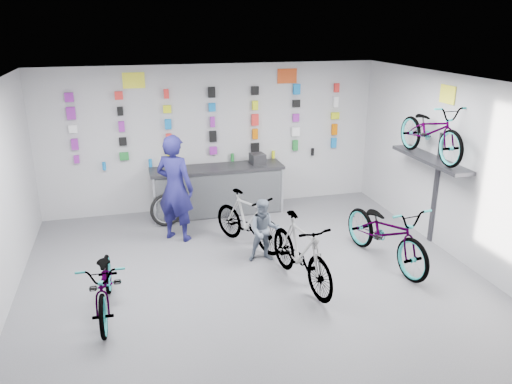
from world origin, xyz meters
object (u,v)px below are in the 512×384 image
object	(u,v)px
clerk	(175,188)
customer	(264,231)
counter	(218,191)
bike_center	(301,252)
bike_left	(105,283)
bike_right	(386,232)
bike_service	(248,220)

from	to	relation	value
clerk	customer	world-z (taller)	clerk
counter	bike_center	size ratio (longest dim) A/B	1.51
counter	clerk	size ratio (longest dim) A/B	1.38
bike_center	bike_left	bearing A→B (deg)	171.62
bike_right	customer	distance (m)	2.00
bike_right	counter	bearing A→B (deg)	118.68
bike_left	bike_service	distance (m)	2.87
bike_service	customer	distance (m)	0.62
bike_left	clerk	world-z (taller)	clerk
counter	customer	distance (m)	2.34
bike_right	bike_left	bearing A→B (deg)	176.02
counter	bike_center	bearing A→B (deg)	-78.45
bike_center	clerk	size ratio (longest dim) A/B	0.91
bike_center	clerk	xyz separation A→B (m)	(-1.62, 2.16, 0.44)
bike_left	bike_center	xyz separation A→B (m)	(2.82, 0.08, 0.09)
bike_right	clerk	size ratio (longest dim) A/B	1.06
bike_left	bike_center	size ratio (longest dim) A/B	0.96
bike_center	customer	xyz separation A→B (m)	(-0.32, 0.90, 0.00)
bike_service	customer	bearing A→B (deg)	-108.45
bike_center	clerk	distance (m)	2.74
bike_right	clerk	xyz separation A→B (m)	(-3.21, 1.84, 0.43)
bike_left	customer	xyz separation A→B (m)	(2.51, 0.98, 0.09)
counter	bike_right	size ratio (longest dim) A/B	1.31
counter	bike_center	distance (m)	3.29
bike_left	bike_right	xyz separation A→B (m)	(4.42, 0.40, 0.09)
bike_service	clerk	size ratio (longest dim) A/B	0.85
counter	bike_right	distance (m)	3.67
bike_center	bike_right	xyz separation A→B (m)	(1.59, 0.32, 0.01)
clerk	customer	size ratio (longest dim) A/B	1.82
counter	bike_left	size ratio (longest dim) A/B	1.57
bike_right	clerk	bearing A→B (deg)	141.10
bike_center	bike_right	bearing A→B (deg)	1.58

